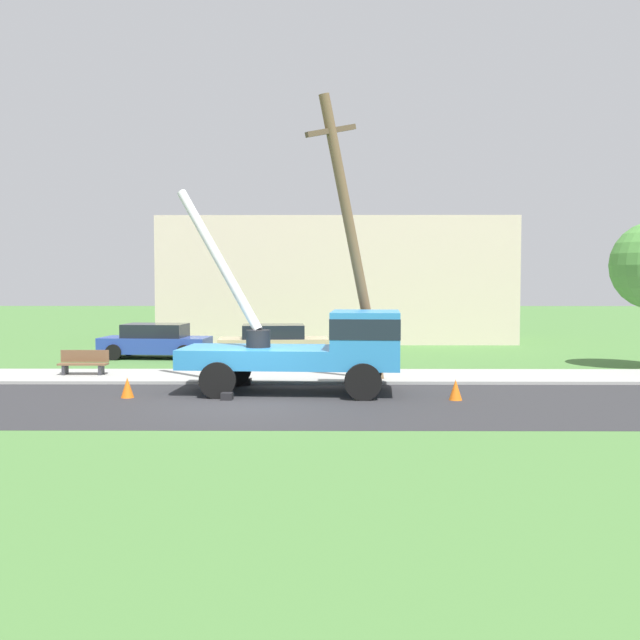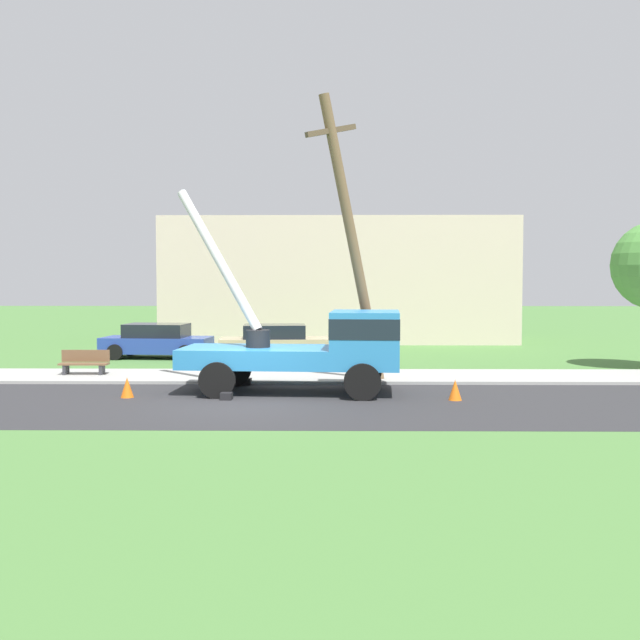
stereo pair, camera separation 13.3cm
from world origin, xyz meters
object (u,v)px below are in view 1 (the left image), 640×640
at_px(utility_truck, 320,344).
at_px(traffic_cone_ahead, 456,390).
at_px(leaning_utility_pole, 352,238).
at_px(park_bench, 84,363).
at_px(parked_sedan_tan, 273,342).
at_px(traffic_cone_behind, 127,388).
at_px(parked_sedan_blue, 156,341).

distance_m(utility_truck, traffic_cone_ahead, 4.03).
distance_m(leaning_utility_pole, park_bench, 9.85).
bearing_deg(leaning_utility_pole, parked_sedan_tan, 112.18).
distance_m(utility_truck, parked_sedan_tan, 9.12).
bearing_deg(traffic_cone_behind, leaning_utility_pole, 23.01).
xyz_separation_m(parked_sedan_blue, parked_sedan_tan, (4.90, -0.51, 0.00)).
bearing_deg(traffic_cone_ahead, parked_sedan_blue, 134.59).
xyz_separation_m(utility_truck, parked_sedan_blue, (-6.85, 9.39, -0.70)).
xyz_separation_m(utility_truck, traffic_cone_behind, (-5.29, -0.92, -1.13)).
xyz_separation_m(traffic_cone_ahead, parked_sedan_tan, (-5.61, 10.15, 0.43)).
distance_m(leaning_utility_pole, parked_sedan_blue, 11.58).
relative_size(traffic_cone_ahead, parked_sedan_blue, 0.12).
distance_m(traffic_cone_ahead, parked_sedan_tan, 11.61).
bearing_deg(park_bench, leaning_utility_pole, -10.27).
xyz_separation_m(leaning_utility_pole, traffic_cone_behind, (-6.25, -2.66, -4.24)).
height_order(utility_truck, traffic_cone_behind, utility_truck).
relative_size(traffic_cone_behind, park_bench, 0.35).
xyz_separation_m(utility_truck, traffic_cone_ahead, (3.66, -1.27, -1.13)).
distance_m(traffic_cone_behind, park_bench, 4.98).
distance_m(parked_sedan_tan, park_bench, 8.11).
relative_size(parked_sedan_blue, park_bench, 2.84).
bearing_deg(traffic_cone_behind, parked_sedan_tan, 71.17).
distance_m(traffic_cone_ahead, traffic_cone_behind, 8.96).
height_order(traffic_cone_ahead, parked_sedan_tan, parked_sedan_tan).
xyz_separation_m(traffic_cone_ahead, traffic_cone_behind, (-8.95, 0.35, 0.00)).
height_order(leaning_utility_pole, parked_sedan_blue, leaning_utility_pole).
relative_size(parked_sedan_tan, park_bench, 2.82).
bearing_deg(utility_truck, traffic_cone_behind, -170.17).
bearing_deg(parked_sedan_tan, traffic_cone_ahead, -61.09).
xyz_separation_m(leaning_utility_pole, traffic_cone_ahead, (2.70, -3.01, -4.24)).
height_order(parked_sedan_blue, parked_sedan_tan, same).
distance_m(traffic_cone_ahead, parked_sedan_blue, 14.97).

